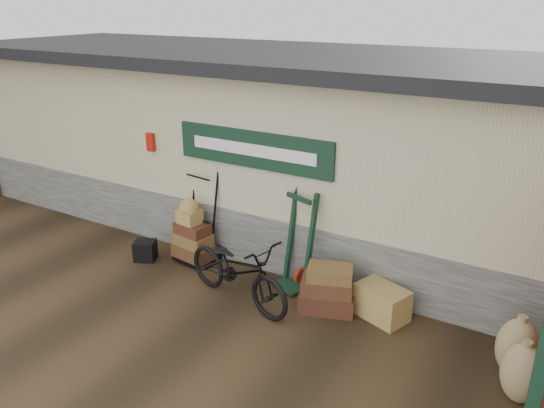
% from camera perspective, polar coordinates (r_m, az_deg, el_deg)
% --- Properties ---
extents(ground, '(80.00, 80.00, 0.00)m').
position_cam_1_polar(ground, '(7.67, -3.90, -10.36)').
color(ground, black).
rests_on(ground, ground).
extents(station_building, '(14.40, 4.10, 3.20)m').
position_cam_1_polar(station_building, '(9.23, 5.49, 6.09)').
color(station_building, '#4C4C47').
rests_on(station_building, ground).
extents(porter_trolley, '(0.87, 0.70, 1.59)m').
position_cam_1_polar(porter_trolley, '(8.59, -7.77, -0.92)').
color(porter_trolley, black).
rests_on(porter_trolley, ground).
extents(green_barrow, '(0.66, 0.61, 1.49)m').
position_cam_1_polar(green_barrow, '(7.68, 2.82, -3.95)').
color(green_barrow, black).
rests_on(green_barrow, ground).
extents(suitcase_stack, '(0.87, 0.70, 0.67)m').
position_cam_1_polar(suitcase_stack, '(7.34, 5.94, -8.95)').
color(suitcase_stack, '#3D1E13').
rests_on(suitcase_stack, ground).
extents(wicker_hamper, '(0.79, 0.64, 0.44)m').
position_cam_1_polar(wicker_hamper, '(7.34, 11.71, -10.33)').
color(wicker_hamper, olive).
rests_on(wicker_hamper, ground).
extents(black_trunk, '(0.42, 0.40, 0.33)m').
position_cam_1_polar(black_trunk, '(8.94, -13.48, -4.88)').
color(black_trunk, black).
rests_on(black_trunk, ground).
extents(bicycle, '(1.09, 2.02, 1.11)m').
position_cam_1_polar(bicycle, '(7.38, -3.73, -6.70)').
color(bicycle, black).
rests_on(bicycle, ground).
extents(burlap_sack_left, '(0.47, 0.40, 0.73)m').
position_cam_1_polar(burlap_sack_left, '(6.71, 24.85, -13.86)').
color(burlap_sack_left, brown).
rests_on(burlap_sack_left, ground).
extents(burlap_sack_right, '(0.55, 0.51, 0.71)m').
position_cam_1_polar(burlap_sack_right, '(6.37, 25.26, -16.12)').
color(burlap_sack_right, brown).
rests_on(burlap_sack_right, ground).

